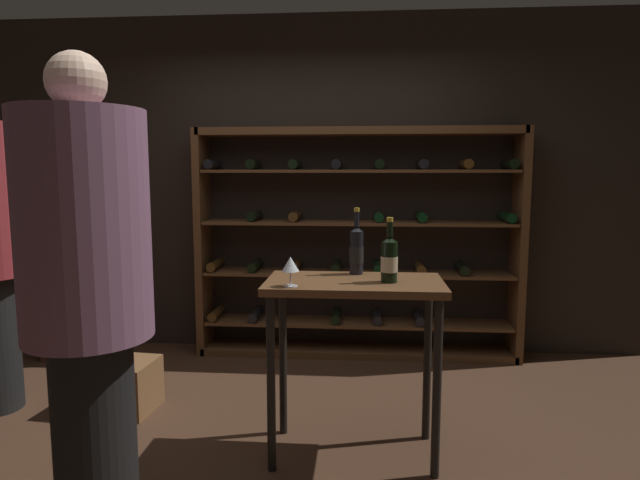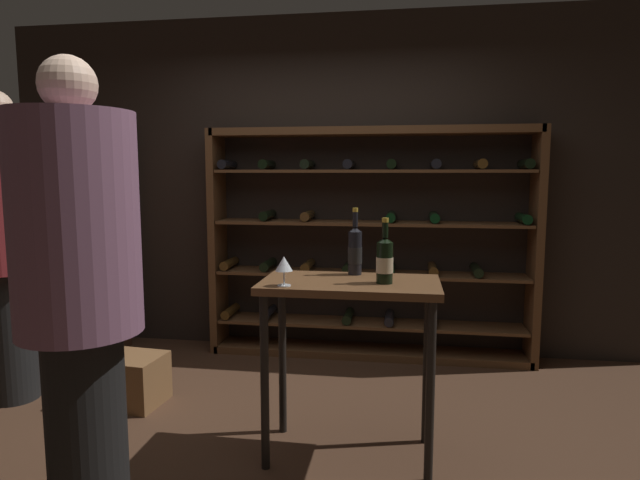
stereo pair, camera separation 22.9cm
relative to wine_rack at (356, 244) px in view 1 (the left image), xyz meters
The scene contains 10 objects.
ground_plane 1.81m from the wine_rack, 104.43° to the right, with size 9.42×9.42×0.00m, color #472D1E.
back_wall 0.64m from the wine_rack, 151.43° to the left, with size 5.54×0.10×2.79m, color black.
wine_rack is the anchor object (origin of this frame).
tasting_table 1.61m from the wine_rack, 89.37° to the right, with size 0.92×0.50×0.95m.
person_host_in_suit 2.55m from the wine_rack, 114.23° to the right, with size 0.51×0.51×1.97m.
wine_crate 2.06m from the wine_rack, 141.74° to the right, with size 0.48×0.34×0.32m, color brown.
display_cabinet 2.29m from the wine_rack, behind, with size 0.44×0.36×1.85m, color #4C2D1E.
wine_bottle_green_slim 1.66m from the wine_rack, 83.25° to the right, with size 0.09×0.09×0.33m.
wine_bottle_amber_reserve 1.44m from the wine_rack, 89.01° to the right, with size 0.08×0.08×0.37m.
wine_glass_stemmed_left 1.81m from the wine_rack, 99.30° to the right, with size 0.09×0.09×0.15m.
Camera 1 is at (0.45, -2.88, 1.51)m, focal length 30.45 mm.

